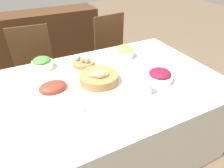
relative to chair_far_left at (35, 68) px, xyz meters
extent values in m
plane|color=brown|center=(0.47, -0.90, -0.51)|extent=(12.00, 12.00, 0.00)
cube|color=silver|center=(0.47, -0.90, -0.15)|extent=(1.72, 1.17, 0.74)
cylinder|color=brown|center=(-0.22, -0.26, -0.28)|extent=(0.03, 0.03, 0.46)
cylinder|color=brown|center=(0.17, -0.29, -0.28)|extent=(0.03, 0.03, 0.46)
cylinder|color=brown|center=(-0.18, 0.13, -0.28)|extent=(0.03, 0.03, 0.46)
cylinder|color=brown|center=(0.20, 0.10, -0.28)|extent=(0.03, 0.03, 0.46)
cube|color=brown|center=(-0.01, -0.08, -0.04)|extent=(0.45, 0.45, 0.02)
cube|color=brown|center=(0.01, 0.12, 0.20)|extent=(0.42, 0.05, 0.46)
cylinder|color=brown|center=(0.80, -0.29, -0.28)|extent=(0.03, 0.03, 0.46)
cylinder|color=brown|center=(1.19, -0.25, -0.28)|extent=(0.03, 0.03, 0.46)
cylinder|color=brown|center=(0.76, 0.09, -0.28)|extent=(0.03, 0.03, 0.46)
cylinder|color=brown|center=(1.15, 0.13, -0.28)|extent=(0.03, 0.03, 0.46)
cube|color=brown|center=(0.98, -0.08, -0.04)|extent=(0.46, 0.46, 0.02)
cube|color=brown|center=(0.95, 0.12, 0.20)|extent=(0.42, 0.06, 0.46)
cube|color=#4C2D19|center=(0.28, 0.92, -0.08)|extent=(1.55, 0.44, 0.88)
cylinder|color=#9E7542|center=(0.39, -0.86, 0.26)|extent=(0.30, 0.30, 0.07)
ellipsoid|color=tan|center=(0.34, -0.87, 0.30)|extent=(0.09, 0.08, 0.05)
ellipsoid|color=tan|center=(0.42, -0.89, 0.30)|extent=(0.09, 0.09, 0.05)
ellipsoid|color=tan|center=(0.38, -0.90, 0.31)|extent=(0.08, 0.09, 0.05)
ellipsoid|color=tan|center=(0.39, -0.90, 0.31)|extent=(0.09, 0.09, 0.06)
cylinder|color=#9E7542|center=(0.37, -0.56, 0.24)|extent=(0.19, 0.19, 0.03)
ellipsoid|color=#7FCC7A|center=(0.39, -0.53, 0.27)|extent=(0.04, 0.04, 0.05)
ellipsoid|color=#B27AD1|center=(0.39, -0.55, 0.27)|extent=(0.04, 0.04, 0.05)
ellipsoid|color=#60B2E0|center=(0.40, -0.56, 0.28)|extent=(0.04, 0.04, 0.05)
ellipsoid|color=#60B2E0|center=(0.33, -0.52, 0.27)|extent=(0.04, 0.04, 0.05)
ellipsoid|color=#B27AD1|center=(0.35, -0.51, 0.28)|extent=(0.04, 0.04, 0.05)
ellipsoid|color=#F29E4C|center=(0.36, -0.57, 0.28)|extent=(0.04, 0.04, 0.05)
ellipsoid|color=pink|center=(0.39, -0.59, 0.28)|extent=(0.04, 0.04, 0.05)
ellipsoid|color=white|center=(0.04, -0.82, 0.23)|extent=(0.31, 0.22, 0.01)
ellipsoid|color=maroon|center=(0.04, -0.82, 0.25)|extent=(0.20, 0.15, 0.07)
cylinder|color=silver|center=(0.78, -0.56, 0.26)|extent=(0.19, 0.19, 0.07)
ellipsoid|color=#F4DB4C|center=(0.78, -0.56, 0.30)|extent=(0.16, 0.16, 0.06)
cylinder|color=white|center=(0.81, -1.06, 0.25)|extent=(0.20, 0.20, 0.05)
ellipsoid|color=maroon|center=(0.81, -1.06, 0.29)|extent=(0.17, 0.17, 0.06)
cylinder|color=white|center=(0.04, -0.45, 0.26)|extent=(0.18, 0.18, 0.07)
ellipsoid|color=#478438|center=(0.04, -0.45, 0.30)|extent=(0.15, 0.15, 0.05)
cylinder|color=white|center=(0.37, -1.30, 0.23)|extent=(0.27, 0.27, 0.01)
cube|color=#B7B7BC|center=(0.21, -1.30, 0.23)|extent=(0.02, 0.20, 0.00)
cube|color=#B7B7BC|center=(0.53, -1.30, 0.23)|extent=(0.02, 0.20, 0.00)
cube|color=#B7B7BC|center=(0.56, -1.30, 0.23)|extent=(0.02, 0.20, 0.00)
cylinder|color=silver|center=(0.63, -1.15, 0.27)|extent=(0.08, 0.08, 0.09)
cube|color=white|center=(0.10, -1.11, 0.24)|extent=(0.13, 0.08, 0.03)
camera|label=1|loc=(-0.10, -2.06, 1.08)|focal=32.00mm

